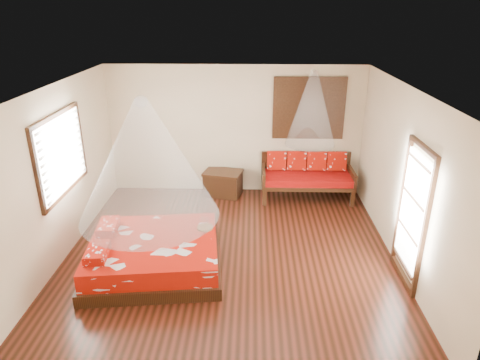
{
  "coord_description": "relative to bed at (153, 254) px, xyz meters",
  "views": [
    {
      "loc": [
        0.36,
        -6.25,
        3.94
      ],
      "look_at": [
        0.17,
        0.52,
        1.15
      ],
      "focal_mm": 32.0,
      "sensor_mm": 36.0,
      "label": 1
    }
  ],
  "objects": [
    {
      "name": "mosquito_net_main",
      "position": [
        0.02,
        0.0,
        1.6
      ],
      "size": [
        2.1,
        2.1,
        1.8
      ],
      "primitive_type": "cone",
      "color": "white",
      "rests_on": "ceiling"
    },
    {
      "name": "wine_tray",
      "position": [
        0.79,
        0.42,
        0.31
      ],
      "size": [
        0.27,
        0.27,
        0.22
      ],
      "rotation": [
        0.0,
        0.0,
        -0.35
      ],
      "color": "brown",
      "rests_on": "bed"
    },
    {
      "name": "mosquito_net_daybed",
      "position": [
        2.75,
        2.7,
        1.75
      ],
      "size": [
        1.02,
        1.02,
        1.5
      ],
      "primitive_type": "cone",
      "color": "white",
      "rests_on": "ceiling"
    },
    {
      "name": "glazed_door",
      "position": [
        3.91,
        -0.15,
        0.82
      ],
      "size": [
        0.08,
        1.02,
        2.16
      ],
      "color": "black",
      "rests_on": "floor"
    },
    {
      "name": "bed",
      "position": [
        0.0,
        0.0,
        0.0
      ],
      "size": [
        2.27,
        2.09,
        0.64
      ],
      "rotation": [
        0.0,
        0.0,
        0.11
      ],
      "color": "black",
      "rests_on": "floor"
    },
    {
      "name": "room",
      "position": [
        1.19,
        0.45,
        1.15
      ],
      "size": [
        5.54,
        5.54,
        2.84
      ],
      "color": "black",
      "rests_on": "ground"
    },
    {
      "name": "shutter_panel",
      "position": [
        2.75,
        3.17,
        1.65
      ],
      "size": [
        1.52,
        0.06,
        1.32
      ],
      "color": "black",
      "rests_on": "wall_back"
    },
    {
      "name": "window_left",
      "position": [
        -1.52,
        0.65,
        1.45
      ],
      "size": [
        0.1,
        1.74,
        1.34
      ],
      "color": "black",
      "rests_on": "wall_left"
    },
    {
      "name": "storage_chest",
      "position": [
        0.92,
        2.9,
        0.03
      ],
      "size": [
        0.91,
        0.75,
        0.55
      ],
      "rotation": [
        0.0,
        0.0,
        -0.23
      ],
      "color": "black",
      "rests_on": "floor"
    },
    {
      "name": "daybed",
      "position": [
        2.75,
        2.84,
        0.27
      ],
      "size": [
        1.96,
        0.87,
        0.98
      ],
      "color": "black",
      "rests_on": "floor"
    }
  ]
}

